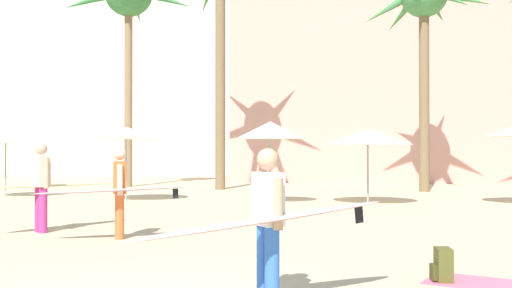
{
  "coord_description": "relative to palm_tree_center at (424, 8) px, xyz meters",
  "views": [
    {
      "loc": [
        1.89,
        -5.22,
        1.63
      ],
      "look_at": [
        0.07,
        4.69,
        1.72
      ],
      "focal_mm": 43.32,
      "sensor_mm": 36.0,
      "label": 1
    }
  ],
  "objects": [
    {
      "name": "cafe_umbrella_1",
      "position": [
        -9.65,
        -6.23,
        -4.95
      ],
      "size": [
        2.47,
        2.47,
        2.34
      ],
      "color": "gray",
      "rests_on": "ground"
    },
    {
      "name": "cafe_umbrella_3",
      "position": [
        -14.29,
        -5.51,
        -5.05
      ],
      "size": [
        2.22,
        2.22,
        2.25
      ],
      "color": "gray",
      "rests_on": "ground"
    },
    {
      "name": "cafe_umbrella_5",
      "position": [
        -5.05,
        -6.22,
        -4.88
      ],
      "size": [
        2.08,
        2.08,
        2.48
      ],
      "color": "gray",
      "rests_on": "ground"
    },
    {
      "name": "palm_tree_far_right",
      "position": [
        -12.48,
        0.88,
        1.02
      ],
      "size": [
        5.9,
        5.88,
        9.58
      ],
      "color": "#896B4C",
      "rests_on": "ground"
    },
    {
      "name": "backpack",
      "position": [
        -1.23,
        -16.76,
        -6.89
      ],
      "size": [
        0.27,
        0.32,
        0.42
      ],
      "rotation": [
        0.0,
        0.0,
        3.26
      ],
      "color": "#4D4E21",
      "rests_on": "ground"
    },
    {
      "name": "person_far_left",
      "position": [
        -8.45,
        -13.35,
        -6.16
      ],
      "size": [
        1.79,
        2.79,
        1.76
      ],
      "rotation": [
        0.0,
        0.0,
        0.92
      ],
      "color": "#B7337F",
      "rests_on": "ground"
    },
    {
      "name": "palm_tree_center",
      "position": [
        0.0,
        0.0,
        0.0
      ],
      "size": [
        4.91,
        4.84,
        8.59
      ],
      "color": "brown",
      "rests_on": "ground"
    },
    {
      "name": "cafe_umbrella_2",
      "position": [
        -2.15,
        -5.91,
        -5.09
      ],
      "size": [
        2.69,
        2.69,
        2.25
      ],
      "color": "gray",
      "rests_on": "ground"
    },
    {
      "name": "hotel_pink",
      "position": [
        0.63,
        9.68,
        1.08
      ],
      "size": [
        19.28,
        8.23,
        16.35
      ],
      "primitive_type": "cube",
      "color": "#DB9989",
      "rests_on": "ground"
    },
    {
      "name": "person_mid_center",
      "position": [
        -6.6,
        -14.08,
        -6.19
      ],
      "size": [
        2.66,
        1.58,
        1.67
      ],
      "rotation": [
        0.0,
        0.0,
        3.57
      ],
      "color": "orange",
      "rests_on": "ground"
    },
    {
      "name": "person_mid_left",
      "position": [
        -3.18,
        -18.17,
        -6.2
      ],
      "size": [
        2.61,
        2.09,
        1.64
      ],
      "rotation": [
        0.0,
        0.0,
        3.75
      ],
      "color": "blue",
      "rests_on": "ground"
    }
  ]
}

